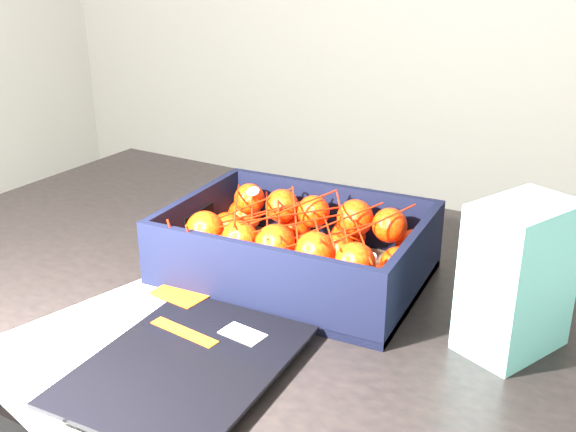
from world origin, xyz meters
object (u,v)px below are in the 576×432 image
at_px(retail_carton, 517,277).
at_px(table, 244,322).
at_px(produce_crate, 297,257).
at_px(magazine_stack, 141,354).

bearing_deg(retail_carton, table, -159.95).
xyz_separation_m(produce_crate, retail_carton, (0.32, -0.05, 0.06)).
distance_m(produce_crate, retail_carton, 0.33).
xyz_separation_m(magazine_stack, retail_carton, (0.39, 0.23, 0.09)).
height_order(magazine_stack, produce_crate, produce_crate).
xyz_separation_m(table, produce_crate, (0.09, 0.00, 0.13)).
bearing_deg(table, retail_carton, -7.06).
height_order(produce_crate, retail_carton, retail_carton).
bearing_deg(produce_crate, table, -178.60).
bearing_deg(produce_crate, magazine_stack, -104.67).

